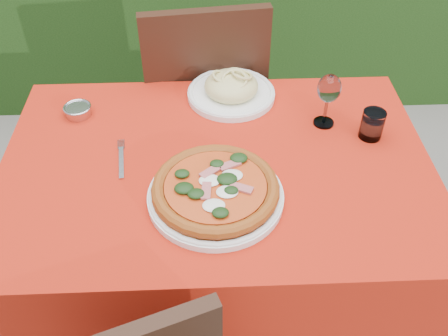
{
  "coord_description": "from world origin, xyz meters",
  "views": [
    {
      "loc": [
        -0.02,
        -1.08,
        1.72
      ],
      "look_at": [
        0.02,
        -0.05,
        0.77
      ],
      "focal_mm": 40.0,
      "sensor_mm": 36.0,
      "label": 1
    }
  ],
  "objects_px": {
    "pizza_plate": "(216,191)",
    "fork": "(121,162)",
    "pasta_plate": "(231,89)",
    "steel_ramekin": "(78,111)",
    "chair_far": "(204,98)",
    "water_glass": "(372,126)",
    "wine_glass": "(329,90)"
  },
  "relations": [
    {
      "from": "pizza_plate",
      "to": "fork",
      "type": "height_order",
      "value": "pizza_plate"
    },
    {
      "from": "pasta_plate",
      "to": "steel_ramekin",
      "type": "distance_m",
      "value": 0.51
    },
    {
      "from": "pasta_plate",
      "to": "chair_far",
      "type": "bearing_deg",
      "value": 110.42
    },
    {
      "from": "chair_far",
      "to": "water_glass",
      "type": "xyz_separation_m",
      "value": [
        0.51,
        -0.48,
        0.22
      ]
    },
    {
      "from": "chair_far",
      "to": "water_glass",
      "type": "height_order",
      "value": "chair_far"
    },
    {
      "from": "pasta_plate",
      "to": "water_glass",
      "type": "relative_size",
      "value": 3.24
    },
    {
      "from": "pizza_plate",
      "to": "pasta_plate",
      "type": "xyz_separation_m",
      "value": [
        0.07,
        0.48,
        -0.0
      ]
    },
    {
      "from": "chair_far",
      "to": "water_glass",
      "type": "bearing_deg",
      "value": 129.66
    },
    {
      "from": "water_glass",
      "to": "steel_ramekin",
      "type": "xyz_separation_m",
      "value": [
        -0.92,
        0.15,
        -0.03
      ]
    },
    {
      "from": "pizza_plate",
      "to": "wine_glass",
      "type": "bearing_deg",
      "value": 42.01
    },
    {
      "from": "chair_far",
      "to": "pizza_plate",
      "type": "relative_size",
      "value": 2.44
    },
    {
      "from": "chair_far",
      "to": "steel_ramekin",
      "type": "height_order",
      "value": "chair_far"
    },
    {
      "from": "chair_far",
      "to": "fork",
      "type": "height_order",
      "value": "chair_far"
    },
    {
      "from": "chair_far",
      "to": "pasta_plate",
      "type": "xyz_separation_m",
      "value": [
        0.09,
        -0.25,
        0.21
      ]
    },
    {
      "from": "chair_far",
      "to": "pizza_plate",
      "type": "height_order",
      "value": "chair_far"
    },
    {
      "from": "pizza_plate",
      "to": "chair_far",
      "type": "bearing_deg",
      "value": 92.09
    },
    {
      "from": "fork",
      "to": "steel_ramekin",
      "type": "relative_size",
      "value": 2.26
    },
    {
      "from": "pizza_plate",
      "to": "fork",
      "type": "relative_size",
      "value": 2.19
    },
    {
      "from": "chair_far",
      "to": "wine_glass",
      "type": "xyz_separation_m",
      "value": [
        0.38,
        -0.41,
        0.3
      ]
    },
    {
      "from": "pasta_plate",
      "to": "wine_glass",
      "type": "distance_m",
      "value": 0.34
    },
    {
      "from": "water_glass",
      "to": "wine_glass",
      "type": "relative_size",
      "value": 0.51
    },
    {
      "from": "chair_far",
      "to": "steel_ramekin",
      "type": "distance_m",
      "value": 0.56
    },
    {
      "from": "steel_ramekin",
      "to": "wine_glass",
      "type": "bearing_deg",
      "value": -5.66
    },
    {
      "from": "water_glass",
      "to": "fork",
      "type": "bearing_deg",
      "value": -173.01
    },
    {
      "from": "chair_far",
      "to": "pizza_plate",
      "type": "bearing_deg",
      "value": 85.26
    },
    {
      "from": "water_glass",
      "to": "steel_ramekin",
      "type": "distance_m",
      "value": 0.93
    },
    {
      "from": "wine_glass",
      "to": "pizza_plate",
      "type": "bearing_deg",
      "value": -137.99
    },
    {
      "from": "wine_glass",
      "to": "steel_ramekin",
      "type": "bearing_deg",
      "value": 174.34
    },
    {
      "from": "pizza_plate",
      "to": "water_glass",
      "type": "distance_m",
      "value": 0.54
    },
    {
      "from": "pasta_plate",
      "to": "steel_ramekin",
      "type": "height_order",
      "value": "pasta_plate"
    },
    {
      "from": "wine_glass",
      "to": "fork",
      "type": "distance_m",
      "value": 0.66
    },
    {
      "from": "water_glass",
      "to": "chair_far",
      "type": "bearing_deg",
      "value": 136.5
    }
  ]
}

